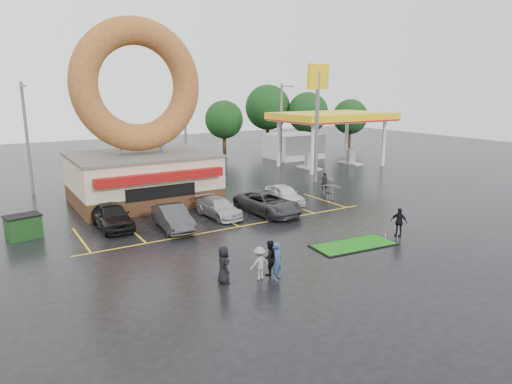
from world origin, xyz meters
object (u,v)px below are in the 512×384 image
streetlight_right (282,122)px  person_cameraman (399,222)px  streetlight_left (27,136)px  streetlight_mid (186,127)px  car_silver (219,208)px  car_grey (268,203)px  person_blue (278,261)px  dumpster (23,227)px  putting_green (354,245)px  car_white (284,194)px  car_dgrey (173,217)px  donut_shop (141,143)px  gas_station (315,131)px  car_black (112,216)px  shell_sign (318,101)px

streetlight_right → person_cameraman: 26.82m
streetlight_left → streetlight_mid: same height
car_silver → person_cameraman: bearing=-55.2°
car_grey → person_blue: person_blue is taller
streetlight_mid → dumpster: size_ratio=5.00×
streetlight_right → person_blue: size_ratio=5.16×
car_silver → person_cameraman: 11.64m
putting_green → car_white: bearing=77.7°
streetlight_right → putting_green: bearing=-116.3°
streetlight_mid → car_dgrey: 18.03m
streetlight_left → car_dgrey: 16.57m
donut_shop → person_cameraman: bearing=-57.8°
gas_station → person_blue: (-22.48, -25.46, -2.83)m
car_white → car_grey: bearing=-140.0°
donut_shop → streetlight_right: size_ratio=1.50×
car_grey → person_cameraman: size_ratio=3.22×
donut_shop → person_cameraman: size_ratio=7.98×
donut_shop → streetlight_left: bearing=135.2°
gas_station → car_dgrey: size_ratio=3.06×
person_blue → car_black: bearing=76.2°
streetlight_mid → car_black: size_ratio=1.94×
gas_station → car_black: size_ratio=2.95×
shell_sign → car_white: size_ratio=2.56×
gas_station → car_dgrey: bearing=-146.3°
streetlight_left → car_grey: streetlight_left is taller
gas_station → putting_green: size_ratio=2.76×
car_grey → car_white: 3.18m
car_silver → shell_sign: bearing=21.2°
shell_sign → car_black: 21.44m
shell_sign → car_white: shell_sign is taller
gas_station → person_blue: gas_station is taller
streetlight_left → car_white: (15.82, -13.13, -4.08)m
car_dgrey → car_grey: car_grey is taller
gas_station → person_cameraman: 27.41m
streetlight_mid → person_cameraman: streetlight_mid is taller
streetlight_left → streetlight_mid: bearing=4.1°
streetlight_left → putting_green: size_ratio=1.82×
streetlight_left → dumpster: size_ratio=5.00×
gas_station → streetlight_left: size_ratio=1.52×
streetlight_mid → putting_green: streetlight_mid is taller
streetlight_right → car_black: (-22.85, -14.64, -3.99)m
car_dgrey → streetlight_right: bearing=44.1°
streetlight_mid → car_black: 17.88m
car_dgrey → person_blue: (1.23, -9.66, 0.14)m
car_dgrey → dumpster: (-8.03, 2.88, -0.08)m
streetlight_mid → car_silver: streetlight_mid is taller
car_white → streetlight_right: bearing=62.1°
gas_station → streetlight_right: 4.26m
car_black → person_cameraman: bearing=-36.5°
car_black → person_cameraman: 17.38m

